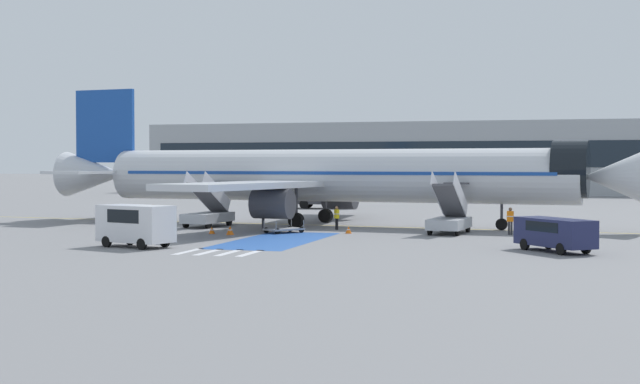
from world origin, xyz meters
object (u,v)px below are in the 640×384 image
at_px(fuel_tanker, 314,193).
at_px(traffic_cone_2, 230,230).
at_px(airliner, 325,176).
at_px(ground_crew_1, 337,216).
at_px(boarding_stairs_forward, 449,219).
at_px(service_van_1, 555,232).
at_px(traffic_cone_0, 349,230).
at_px(traffic_cone_1, 212,230).
at_px(ground_crew_2, 153,214).
at_px(boarding_stairs_aft, 208,213).
at_px(ground_crew_3, 510,219).
at_px(baggage_cart, 284,229).
at_px(terminal_building, 466,158).
at_px(ground_crew_0, 263,216).
at_px(service_van_0, 136,222).

distance_m(fuel_tanker, traffic_cone_2, 35.77).
height_order(airliner, ground_crew_1, airliner).
relative_size(boarding_stairs_forward, ground_crew_1, 3.19).
bearing_deg(service_van_1, traffic_cone_0, 105.65).
bearing_deg(traffic_cone_1, boarding_stairs_forward, 15.78).
xyz_separation_m(service_van_1, ground_crew_2, (-29.61, 11.68, -0.13)).
xyz_separation_m(boarding_stairs_aft, traffic_cone_2, (4.37, -6.64, -0.72)).
distance_m(airliner, boarding_stairs_forward, 12.06).
relative_size(fuel_tanker, ground_crew_3, 5.05).
bearing_deg(baggage_cart, traffic_cone_1, 58.11).
distance_m(airliner, ground_crew_3, 15.63).
bearing_deg(ground_crew_3, ground_crew_1, 4.74).
distance_m(traffic_cone_0, traffic_cone_1, 9.34).
bearing_deg(service_van_1, airliner, 96.22).
height_order(baggage_cart, ground_crew_1, ground_crew_1).
bearing_deg(ground_crew_2, service_van_1, 120.27).
height_order(fuel_tanker, ground_crew_2, fuel_tanker).
relative_size(traffic_cone_2, terminal_building, 0.01).
relative_size(ground_crew_0, ground_crew_3, 0.96).
xyz_separation_m(airliner, ground_crew_2, (-12.19, -4.96, -2.89)).
distance_m(traffic_cone_0, traffic_cone_2, 8.08).
bearing_deg(ground_crew_1, baggage_cart, 105.98).
distance_m(ground_crew_0, traffic_cone_0, 6.83).
height_order(boarding_stairs_aft, ground_crew_3, boarding_stairs_aft).
distance_m(service_van_1, terminal_building, 94.16).
relative_size(fuel_tanker, service_van_1, 1.89).
xyz_separation_m(fuel_tanker, ground_crew_3, (22.47, -30.50, -0.60)).
height_order(airliner, traffic_cone_2, airliner).
distance_m(service_van_1, ground_crew_3, 11.58).
bearing_deg(ground_crew_1, traffic_cone_2, 98.81).
bearing_deg(baggage_cart, ground_crew_2, 19.60).
xyz_separation_m(airliner, ground_crew_0, (-3.02, -5.91, -2.84)).
bearing_deg(ground_crew_3, ground_crew_2, 10.09).
bearing_deg(boarding_stairs_aft, ground_crew_1, 3.98).
relative_size(ground_crew_0, ground_crew_2, 1.04).
distance_m(baggage_cart, ground_crew_3, 15.39).
bearing_deg(baggage_cart, airliner, -61.03).
relative_size(service_van_0, terminal_building, 0.05).
height_order(boarding_stairs_aft, fuel_tanker, boarding_stairs_aft).
relative_size(airliner, service_van_0, 9.83).
relative_size(airliner, ground_crew_1, 28.31).
bearing_deg(traffic_cone_1, ground_crew_2, 143.91).
height_order(airliner, terminal_building, terminal_building).
height_order(ground_crew_3, terminal_building, terminal_building).
relative_size(boarding_stairs_forward, baggage_cart, 1.80).
relative_size(airliner, service_van_1, 9.73).
bearing_deg(baggage_cart, traffic_cone_0, -135.76).
bearing_deg(fuel_tanker, traffic_cone_1, 0.31).
height_order(traffic_cone_1, traffic_cone_2, traffic_cone_2).
height_order(traffic_cone_0, traffic_cone_1, traffic_cone_0).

